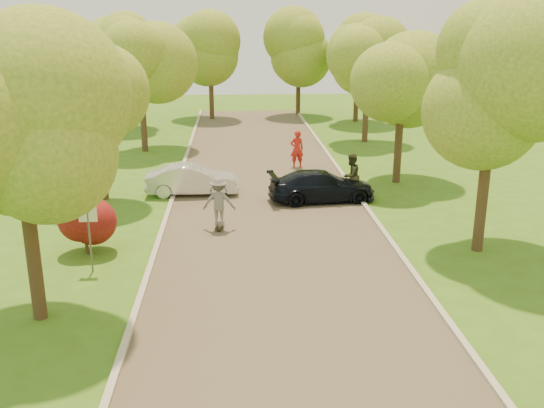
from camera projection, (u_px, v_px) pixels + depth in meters
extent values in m
plane|color=#3D6518|center=(291.00, 328.00, 15.32)|extent=(100.00, 100.00, 0.00)
cube|color=#4C4438|center=(271.00, 225.00, 22.95)|extent=(8.00, 60.00, 0.01)
cube|color=#B2AD9E|center=(163.00, 226.00, 22.68)|extent=(0.18, 60.00, 0.12)
cube|color=#B2AD9E|center=(376.00, 222.00, 23.19)|extent=(0.18, 60.00, 0.12)
cylinder|color=#59595E|center=(90.00, 241.00, 18.48)|extent=(0.06, 0.06, 2.00)
cube|color=white|center=(87.00, 213.00, 18.22)|extent=(0.55, 0.04, 0.55)
cylinder|color=#382619|center=(87.00, 244.00, 20.07)|extent=(0.12, 0.12, 0.70)
sphere|color=#590F0F|center=(85.00, 223.00, 19.85)|extent=(1.70, 1.70, 1.70)
cylinder|color=#382619|center=(33.00, 254.00, 15.34)|extent=(0.36, 0.36, 3.60)
sphere|color=#4E7C21|center=(18.00, 129.00, 14.41)|extent=(4.60, 4.60, 4.60)
sphere|color=#4E7C21|center=(44.00, 100.00, 14.25)|extent=(3.45, 3.45, 3.45)
cylinder|color=#382619|center=(102.00, 164.00, 25.87)|extent=(0.36, 0.36, 3.15)
sphere|color=#4E7C21|center=(96.00, 97.00, 25.05)|extent=(4.20, 4.20, 4.20)
sphere|color=#4E7C21|center=(111.00, 81.00, 24.90)|extent=(3.15, 3.15, 3.15)
cylinder|color=#382619|center=(143.00, 119.00, 35.34)|extent=(0.36, 0.36, 3.83)
sphere|color=#4E7C21|center=(140.00, 60.00, 34.36)|extent=(4.80, 4.80, 4.80)
sphere|color=#4E7C21|center=(152.00, 47.00, 34.20)|extent=(3.60, 3.60, 3.60)
cylinder|color=#382619|center=(482.00, 196.00, 19.95)|extent=(0.36, 0.36, 3.83)
sphere|color=#4E7C21|center=(494.00, 91.00, 18.95)|extent=(5.00, 5.00, 5.00)
sphere|color=#4E7C21|center=(520.00, 67.00, 18.78)|extent=(3.75, 3.75, 3.75)
cylinder|color=#382619|center=(398.00, 148.00, 28.58)|extent=(0.36, 0.36, 3.38)
sphere|color=#4E7C21|center=(402.00, 83.00, 27.70)|extent=(4.40, 4.40, 4.40)
sphere|color=#4E7C21|center=(417.00, 68.00, 27.55)|extent=(3.30, 3.30, 3.30)
cylinder|color=#382619|center=(366.00, 110.00, 38.06)|extent=(0.36, 0.36, 4.05)
sphere|color=#4E7C21|center=(369.00, 51.00, 37.02)|extent=(5.20, 5.20, 5.20)
sphere|color=#4E7C21|center=(382.00, 38.00, 36.84)|extent=(3.90, 3.90, 3.90)
cylinder|color=#382619|center=(125.00, 103.00, 42.86)|extent=(0.36, 0.36, 3.60)
sphere|color=#4E7C21|center=(121.00, 55.00, 41.90)|extent=(5.00, 5.00, 5.00)
sphere|color=#4E7C21|center=(132.00, 44.00, 41.73)|extent=(3.75, 3.75, 3.75)
cylinder|color=#382619|center=(356.00, 96.00, 45.79)|extent=(0.36, 0.36, 3.83)
sphere|color=#4E7C21|center=(358.00, 50.00, 44.80)|extent=(5.00, 5.00, 5.00)
sphere|color=#4E7C21|center=(369.00, 39.00, 44.62)|extent=(3.75, 3.75, 3.75)
cylinder|color=#382619|center=(211.00, 97.00, 47.09)|extent=(0.36, 0.36, 3.38)
sphere|color=#4E7C21|center=(210.00, 56.00, 46.17)|extent=(4.80, 4.80, 4.80)
sphere|color=#4E7C21|center=(219.00, 46.00, 46.01)|extent=(3.60, 3.60, 3.60)
cylinder|color=#382619|center=(298.00, 92.00, 49.40)|extent=(0.36, 0.36, 3.60)
sphere|color=#4E7C21|center=(299.00, 50.00, 48.43)|extent=(5.00, 5.00, 5.00)
sphere|color=#4E7C21|center=(308.00, 41.00, 48.26)|extent=(3.75, 3.75, 3.75)
imported|color=silver|center=(192.00, 180.00, 26.84)|extent=(4.07, 1.45, 1.34)
imported|color=black|center=(322.00, 186.00, 25.89)|extent=(4.73, 2.34, 1.32)
cube|color=black|center=(220.00, 226.00, 22.57)|extent=(0.36, 0.98, 0.02)
cylinder|color=#BFCC4C|center=(223.00, 225.00, 22.91)|extent=(0.04, 0.08, 0.07)
cylinder|color=#BFCC4C|center=(218.00, 224.00, 22.91)|extent=(0.04, 0.08, 0.07)
cylinder|color=#BFCC4C|center=(221.00, 231.00, 22.26)|extent=(0.04, 0.08, 0.07)
cylinder|color=#BFCC4C|center=(216.00, 230.00, 22.26)|extent=(0.04, 0.08, 0.07)
imported|color=slate|center=(219.00, 202.00, 22.29)|extent=(1.27, 0.81, 1.87)
imported|color=red|center=(297.00, 149.00, 31.69)|extent=(0.78, 0.57, 1.96)
imported|color=#2D311D|center=(351.00, 176.00, 26.31)|extent=(1.19, 1.18, 1.94)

